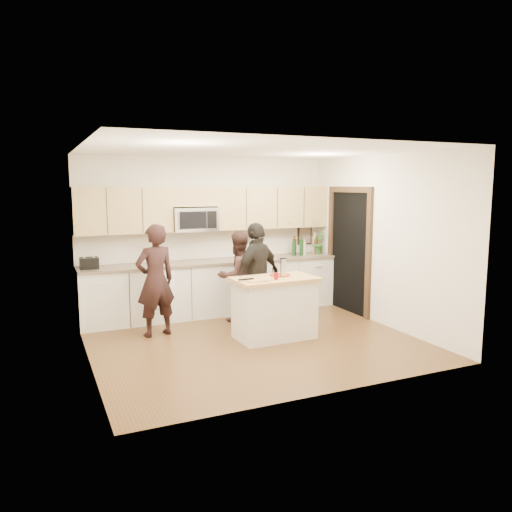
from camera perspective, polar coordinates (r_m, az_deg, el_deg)
name	(u,v)px	position (r m, az deg, el deg)	size (l,w,h in m)	color
floor	(254,341)	(7.29, -0.27, -9.68)	(4.50, 4.50, 0.00)	#543B1D
room_shell	(254,221)	(6.95, -0.28, 4.02)	(4.52, 4.02, 2.71)	beige
back_cabinetry	(214,287)	(8.69, -4.79, -3.57)	(4.50, 0.66, 0.94)	beige
upper_cabinetry	(212,207)	(8.67, -5.01, 5.55)	(4.50, 0.33, 0.75)	tan
microwave	(194,219)	(8.53, -7.09, 4.18)	(0.76, 0.41, 0.40)	silver
doorway	(349,247)	(8.89, 10.60, 1.07)	(0.06, 1.25, 2.20)	black
framed_picture	(305,235)	(9.64, 5.58, 2.44)	(0.30, 0.03, 0.38)	black
dish_towel	(162,274)	(8.19, -10.66, -2.06)	(0.34, 0.60, 0.48)	white
island	(274,308)	(7.32, 2.12, -5.91)	(1.22, 0.74, 0.90)	beige
red_plate	(280,275)	(7.37, 2.76, -2.20)	(0.30, 0.30, 0.02)	maroon
box_grater	(283,267)	(7.26, 3.12, -1.22)	(0.09, 0.05, 0.27)	silver
drink_glass	(276,276)	(7.07, 2.31, -2.32)	(0.06, 0.06, 0.10)	maroon
cutting_board	(257,281)	(6.91, 0.17, -2.89)	(0.25, 0.17, 0.02)	#B6884C
tongs	(246,279)	(6.95, -1.14, -2.67)	(0.23, 0.03, 0.02)	black
knife	(264,281)	(6.90, 0.94, -2.82)	(0.22, 0.02, 0.01)	silver
toaster	(89,263)	(8.14, -18.53, -0.78)	(0.28, 0.22, 0.18)	black
bottle_cluster	(305,245)	(9.32, 5.61, 1.22)	(0.60, 0.28, 0.39)	black
orchid	(318,243)	(9.50, 7.14, 1.54)	(0.23, 0.18, 0.42)	#316B2A
woman_left	(155,280)	(7.50, -11.43, -2.76)	(0.61, 0.40, 1.67)	black
woman_center	(238,276)	(8.20, -2.10, -2.33)	(0.72, 0.56, 1.48)	#341E1A
woman_right	(257,276)	(7.71, 0.15, -2.31)	(0.97, 0.41, 1.66)	black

